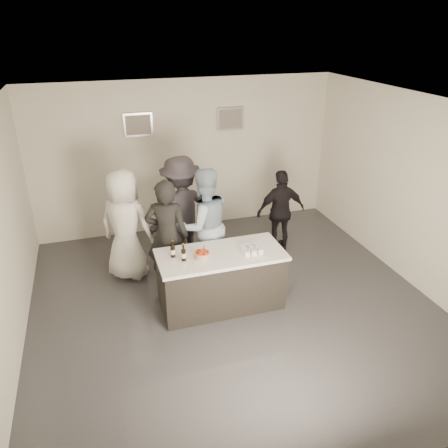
{
  "coord_description": "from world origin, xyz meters",
  "views": [
    {
      "loc": [
        -1.79,
        -5.24,
        4.01
      ],
      "look_at": [
        0.0,
        0.5,
        1.15
      ],
      "focal_mm": 35.0,
      "sensor_mm": 36.0,
      "label": 1
    }
  ],
  "objects_px": {
    "beer_bottle_b": "(183,252)",
    "person_main_black": "(167,236)",
    "person_guest_right": "(281,211)",
    "person_guest_back": "(182,211)",
    "person_main_blue": "(204,225)",
    "cake": "(202,255)",
    "bar_counter": "(221,279)",
    "beer_bottle_a": "(173,249)",
    "person_guest_left": "(126,226)"
  },
  "relations": [
    {
      "from": "beer_bottle_b",
      "to": "person_main_black",
      "type": "bearing_deg",
      "value": 97.1
    },
    {
      "from": "person_guest_right",
      "to": "person_guest_back",
      "type": "distance_m",
      "value": 1.84
    },
    {
      "from": "person_guest_right",
      "to": "person_main_blue",
      "type": "bearing_deg",
      "value": 19.73
    },
    {
      "from": "cake",
      "to": "person_guest_right",
      "type": "relative_size",
      "value": 0.14
    },
    {
      "from": "person_guest_right",
      "to": "person_main_black",
      "type": "bearing_deg",
      "value": 18.04
    },
    {
      "from": "bar_counter",
      "to": "beer_bottle_a",
      "type": "relative_size",
      "value": 7.15
    },
    {
      "from": "person_main_blue",
      "to": "person_guest_left",
      "type": "relative_size",
      "value": 1.03
    },
    {
      "from": "cake",
      "to": "person_guest_left",
      "type": "relative_size",
      "value": 0.11
    },
    {
      "from": "cake",
      "to": "beer_bottle_b",
      "type": "relative_size",
      "value": 0.82
    },
    {
      "from": "beer_bottle_a",
      "to": "person_guest_right",
      "type": "xyz_separation_m",
      "value": [
        2.26,
        1.28,
        -0.25
      ]
    },
    {
      "from": "cake",
      "to": "person_main_black",
      "type": "bearing_deg",
      "value": 115.9
    },
    {
      "from": "bar_counter",
      "to": "person_guest_right",
      "type": "xyz_separation_m",
      "value": [
        1.58,
        1.39,
        0.33
      ]
    },
    {
      "from": "beer_bottle_b",
      "to": "person_main_black",
      "type": "height_order",
      "value": "person_main_black"
    },
    {
      "from": "person_guest_left",
      "to": "person_guest_right",
      "type": "xyz_separation_m",
      "value": [
        2.81,
        0.11,
        -0.16
      ]
    },
    {
      "from": "person_guest_left",
      "to": "person_guest_back",
      "type": "bearing_deg",
      "value": -131.96
    },
    {
      "from": "beer_bottle_b",
      "to": "cake",
      "type": "bearing_deg",
      "value": 1.49
    },
    {
      "from": "beer_bottle_b",
      "to": "person_main_blue",
      "type": "distance_m",
      "value": 1.05
    },
    {
      "from": "bar_counter",
      "to": "person_main_blue",
      "type": "relative_size",
      "value": 0.96
    },
    {
      "from": "person_main_black",
      "to": "bar_counter",
      "type": "bearing_deg",
      "value": 152.5
    },
    {
      "from": "person_main_black",
      "to": "person_guest_right",
      "type": "bearing_deg",
      "value": -143.24
    },
    {
      "from": "beer_bottle_b",
      "to": "person_main_black",
      "type": "xyz_separation_m",
      "value": [
        -0.09,
        0.76,
        -0.1
      ]
    },
    {
      "from": "beer_bottle_a",
      "to": "person_main_black",
      "type": "bearing_deg",
      "value": 87.27
    },
    {
      "from": "beer_bottle_b",
      "to": "person_main_black",
      "type": "distance_m",
      "value": 0.77
    },
    {
      "from": "cake",
      "to": "person_main_black",
      "type": "height_order",
      "value": "person_main_black"
    },
    {
      "from": "beer_bottle_a",
      "to": "person_guest_left",
      "type": "height_order",
      "value": "person_guest_left"
    },
    {
      "from": "cake",
      "to": "person_main_blue",
      "type": "bearing_deg",
      "value": 73.53
    },
    {
      "from": "beer_bottle_b",
      "to": "person_main_blue",
      "type": "relative_size",
      "value": 0.13
    },
    {
      "from": "beer_bottle_a",
      "to": "person_main_black",
      "type": "distance_m",
      "value": 0.62
    },
    {
      "from": "bar_counter",
      "to": "cake",
      "type": "bearing_deg",
      "value": -172.66
    },
    {
      "from": "person_main_black",
      "to": "person_guest_back",
      "type": "distance_m",
      "value": 0.89
    },
    {
      "from": "person_main_black",
      "to": "person_guest_right",
      "type": "distance_m",
      "value": 2.33
    },
    {
      "from": "cake",
      "to": "person_guest_left",
      "type": "distance_m",
      "value": 1.62
    },
    {
      "from": "cake",
      "to": "beer_bottle_b",
      "type": "bearing_deg",
      "value": -178.51
    },
    {
      "from": "cake",
      "to": "person_guest_right",
      "type": "height_order",
      "value": "person_guest_right"
    },
    {
      "from": "cake",
      "to": "beer_bottle_a",
      "type": "xyz_separation_m",
      "value": [
        -0.39,
        0.14,
        0.09
      ]
    },
    {
      "from": "bar_counter",
      "to": "person_main_black",
      "type": "relative_size",
      "value": 1.0
    },
    {
      "from": "person_main_black",
      "to": "person_main_blue",
      "type": "height_order",
      "value": "person_main_blue"
    },
    {
      "from": "person_guest_left",
      "to": "bar_counter",
      "type": "bearing_deg",
      "value": 168.97
    },
    {
      "from": "beer_bottle_b",
      "to": "person_guest_back",
      "type": "relative_size",
      "value": 0.13
    },
    {
      "from": "person_main_blue",
      "to": "person_guest_back",
      "type": "distance_m",
      "value": 0.69
    },
    {
      "from": "beer_bottle_a",
      "to": "person_guest_left",
      "type": "relative_size",
      "value": 0.14
    },
    {
      "from": "bar_counter",
      "to": "beer_bottle_a",
      "type": "height_order",
      "value": "beer_bottle_a"
    },
    {
      "from": "cake",
      "to": "person_guest_back",
      "type": "xyz_separation_m",
      "value": [
        0.04,
        1.54,
        0.04
      ]
    },
    {
      "from": "cake",
      "to": "bar_counter",
      "type": "bearing_deg",
      "value": 7.34
    },
    {
      "from": "person_main_black",
      "to": "beer_bottle_a",
      "type": "bearing_deg",
      "value": 107.31
    },
    {
      "from": "bar_counter",
      "to": "person_main_black",
      "type": "distance_m",
      "value": 1.08
    },
    {
      "from": "person_guest_left",
      "to": "person_guest_right",
      "type": "relative_size",
      "value": 1.2
    },
    {
      "from": "beer_bottle_a",
      "to": "person_guest_right",
      "type": "height_order",
      "value": "person_guest_right"
    },
    {
      "from": "person_guest_back",
      "to": "person_guest_right",
      "type": "bearing_deg",
      "value": 158.09
    },
    {
      "from": "cake",
      "to": "beer_bottle_b",
      "type": "xyz_separation_m",
      "value": [
        -0.27,
        -0.01,
        0.09
      ]
    }
  ]
}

